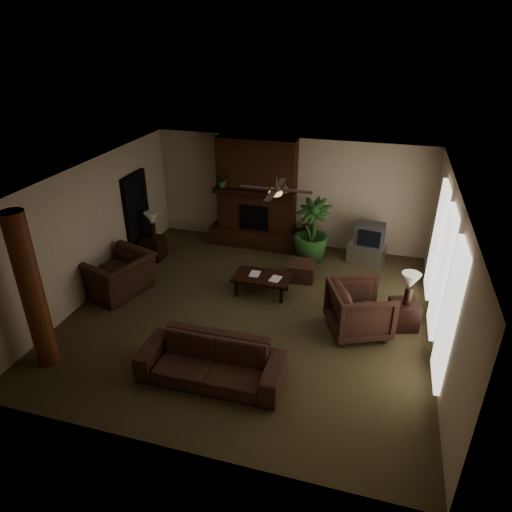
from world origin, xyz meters
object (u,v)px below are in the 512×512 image
(side_table_right, at_px, (403,314))
(lamp_right, at_px, (410,283))
(armchair_left, at_px, (117,269))
(floor_vase, at_px, (308,235))
(ottoman, at_px, (301,270))
(lamp_left, at_px, (152,220))
(sofa, at_px, (211,355))
(tv_stand, at_px, (366,253))
(log_column, at_px, (32,293))
(coffee_table, at_px, (262,278))
(armchair_right, at_px, (360,307))
(floor_plant, at_px, (311,243))
(side_table_left, at_px, (153,248))

(side_table_right, relative_size, lamp_right, 0.85)
(armchair_left, bearing_deg, floor_vase, 148.79)
(armchair_left, distance_m, ottoman, 4.08)
(armchair_left, xyz_separation_m, lamp_left, (-0.04, 1.75, 0.41))
(ottoman, height_order, side_table_right, side_table_right)
(armchair_left, bearing_deg, sofa, 72.90)
(ottoman, height_order, tv_stand, tv_stand)
(armchair_left, xyz_separation_m, side_table_right, (5.94, 0.38, -0.31))
(ottoman, bearing_deg, log_column, -131.96)
(log_column, bearing_deg, coffee_table, 47.14)
(sofa, distance_m, side_table_right, 3.85)
(sofa, relative_size, coffee_table, 1.98)
(log_column, bearing_deg, lamp_right, 24.61)
(armchair_left, bearing_deg, ottoman, 131.96)
(lamp_right, bearing_deg, armchair_right, -157.19)
(floor_plant, distance_m, side_table_right, 3.21)
(ottoman, bearing_deg, lamp_left, 179.13)
(side_table_left, height_order, lamp_right, lamp_right)
(armchair_left, xyz_separation_m, armchair_right, (5.12, -0.02, -0.04))
(coffee_table, distance_m, floor_plant, 2.03)
(armchair_left, height_order, floor_plant, armchair_left)
(sofa, height_order, tv_stand, sofa)
(coffee_table, distance_m, side_table_right, 2.98)
(coffee_table, xyz_separation_m, lamp_right, (2.96, -0.48, 0.63))
(armchair_left, distance_m, lamp_right, 5.98)
(side_table_left, bearing_deg, tv_stand, 13.21)
(coffee_table, bearing_deg, armchair_left, -164.74)
(armchair_right, xyz_separation_m, floor_plant, (-1.38, 2.72, -0.11))
(sofa, bearing_deg, lamp_right, 37.11)
(armchair_left, xyz_separation_m, coffee_table, (2.99, 0.82, -0.21))
(armchair_right, distance_m, tv_stand, 2.93)
(lamp_left, relative_size, lamp_right, 1.00)
(floor_vase, xyz_separation_m, floor_plant, (0.15, -0.47, 0.00))
(floor_vase, bearing_deg, sofa, -97.44)
(sofa, bearing_deg, ottoman, 77.79)
(armchair_right, bearing_deg, coffee_table, 45.64)
(armchair_left, distance_m, coffee_table, 3.11)
(sofa, relative_size, lamp_right, 3.66)
(coffee_table, xyz_separation_m, side_table_left, (-3.04, 0.89, -0.10))
(sofa, relative_size, side_table_left, 4.32)
(armchair_right, bearing_deg, lamp_left, 48.09)
(floor_vase, bearing_deg, armchair_left, -138.49)
(armchair_right, bearing_deg, sofa, 108.80)
(tv_stand, bearing_deg, armchair_right, -75.86)
(tv_stand, bearing_deg, lamp_right, -57.78)
(sofa, bearing_deg, floor_plant, 79.75)
(lamp_left, bearing_deg, sofa, -51.75)
(armchair_right, relative_size, coffee_table, 0.90)
(sofa, xyz_separation_m, lamp_left, (-2.95, 3.74, 0.54))
(side_table_left, bearing_deg, armchair_right, -18.38)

